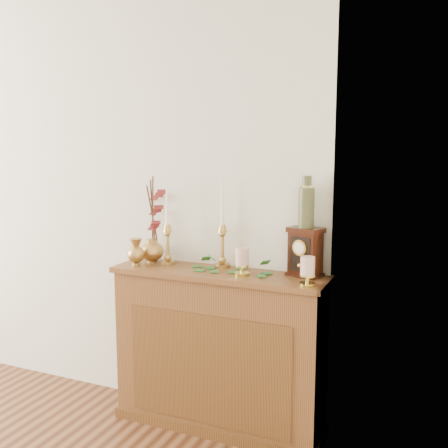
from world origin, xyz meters
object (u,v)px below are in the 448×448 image
at_px(candlestick_left, 168,238).
at_px(candlestick_center, 222,239).
at_px(mantel_clock, 305,252).
at_px(bud_vase, 136,252).
at_px(ceramic_vase, 306,205).
at_px(ginger_jar, 156,223).

bearing_deg(candlestick_left, candlestick_center, 10.92).
bearing_deg(mantel_clock, candlestick_left, -158.75).
relative_size(bud_vase, ceramic_vase, 0.59).
bearing_deg(mantel_clock, ceramic_vase, 90.00).
bearing_deg(ginger_jar, mantel_clock, -0.07).
distance_m(candlestick_center, ginger_jar, 0.44).
height_order(candlestick_center, bud_vase, candlestick_center).
height_order(candlestick_left, candlestick_center, candlestick_center).
distance_m(candlestick_left, mantel_clock, 0.82).
height_order(candlestick_center, ceramic_vase, ceramic_vase).
height_order(candlestick_left, bud_vase, candlestick_left).
height_order(bud_vase, ginger_jar, ginger_jar).
xyz_separation_m(candlestick_center, ginger_jar, (-0.44, -0.01, 0.07)).
bearing_deg(candlestick_left, bud_vase, -146.07).
bearing_deg(ginger_jar, ceramic_vase, 0.07).
distance_m(bud_vase, ginger_jar, 0.23).
relative_size(ginger_jar, ceramic_vase, 1.90).
relative_size(candlestick_center, ginger_jar, 0.98).
bearing_deg(mantel_clock, candlestick_center, -163.55).
relative_size(candlestick_left, ginger_jar, 0.94).
xyz_separation_m(candlestick_left, mantel_clock, (0.82, 0.05, -0.03)).
relative_size(candlestick_center, mantel_clock, 1.92).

